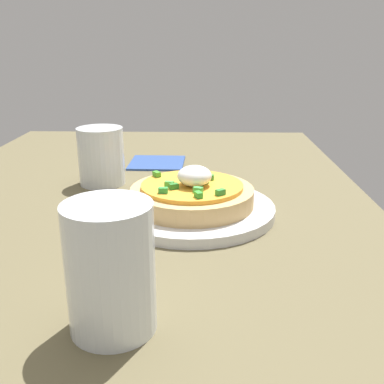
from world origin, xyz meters
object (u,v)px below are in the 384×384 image
at_px(plate, 192,209).
at_px(napkin, 157,163).
at_px(cup_near, 101,159).
at_px(pizza, 192,194).
at_px(cup_far, 111,275).

xyz_separation_m(plate, napkin, (0.28, 0.08, -0.01)).
distance_m(plate, cup_near, 0.22).
relative_size(pizza, cup_near, 1.79).
bearing_deg(cup_near, pizza, -131.42).
bearing_deg(napkin, cup_far, -178.12).
distance_m(cup_near, cup_far, 0.44).
relative_size(cup_far, napkin, 1.06).
bearing_deg(plate, pizza, -156.45).
xyz_separation_m(plate, cup_near, (0.15, 0.17, 0.04)).
distance_m(cup_far, napkin, 0.57).
height_order(cup_near, cup_far, cup_far).
bearing_deg(plate, napkin, 15.99).
xyz_separation_m(pizza, napkin, (0.29, 0.08, -0.03)).
distance_m(pizza, napkin, 0.30).
relative_size(plate, cup_far, 2.06).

